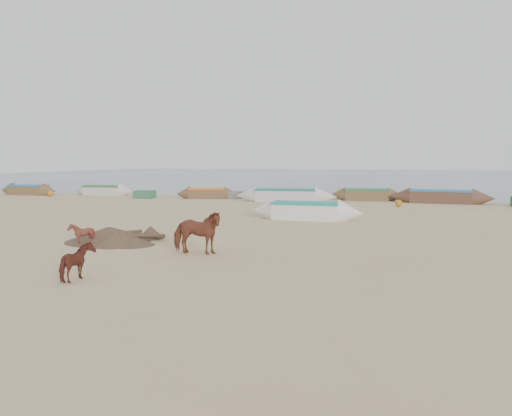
{
  "coord_description": "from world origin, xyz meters",
  "views": [
    {
      "loc": [
        5.69,
        -15.65,
        2.97
      ],
      "look_at": [
        0.0,
        4.0,
        1.0
      ],
      "focal_mm": 35.0,
      "sensor_mm": 36.0,
      "label": 1
    }
  ],
  "objects_px": {
    "calf_front": "(81,234)",
    "near_canoe": "(306,211)",
    "calf_right": "(78,263)",
    "cow_adult": "(197,232)"
  },
  "relations": [
    {
      "from": "calf_right",
      "to": "cow_adult",
      "type": "bearing_deg",
      "value": -46.54
    },
    {
      "from": "calf_front",
      "to": "calf_right",
      "type": "relative_size",
      "value": 0.89
    },
    {
      "from": "calf_front",
      "to": "near_canoe",
      "type": "xyz_separation_m",
      "value": [
        6.09,
        9.78,
        0.04
      ]
    },
    {
      "from": "calf_right",
      "to": "near_canoe",
      "type": "bearing_deg",
      "value": -39.07
    },
    {
      "from": "calf_front",
      "to": "calf_right",
      "type": "xyz_separation_m",
      "value": [
        3.02,
        -4.38,
        0.05
      ]
    },
    {
      "from": "calf_front",
      "to": "near_canoe",
      "type": "distance_m",
      "value": 11.52
    },
    {
      "from": "cow_adult",
      "to": "calf_right",
      "type": "bearing_deg",
      "value": 155.02
    },
    {
      "from": "cow_adult",
      "to": "near_canoe",
      "type": "height_order",
      "value": "cow_adult"
    },
    {
      "from": "calf_front",
      "to": "near_canoe",
      "type": "height_order",
      "value": "near_canoe"
    },
    {
      "from": "cow_adult",
      "to": "calf_right",
      "type": "xyz_separation_m",
      "value": [
        -1.45,
        -4.04,
        -0.24
      ]
    }
  ]
}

